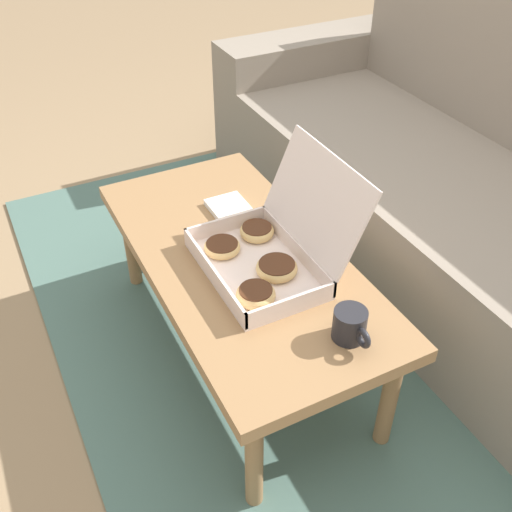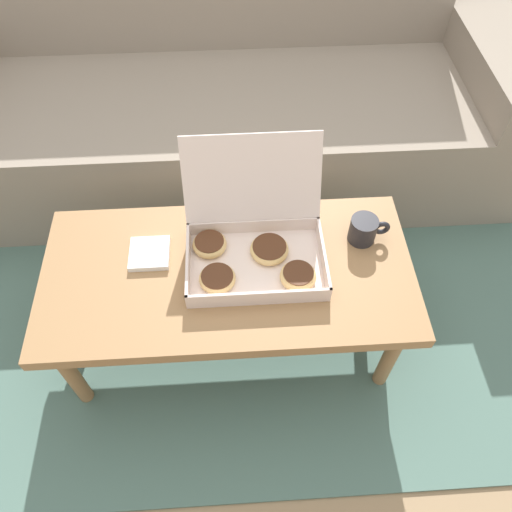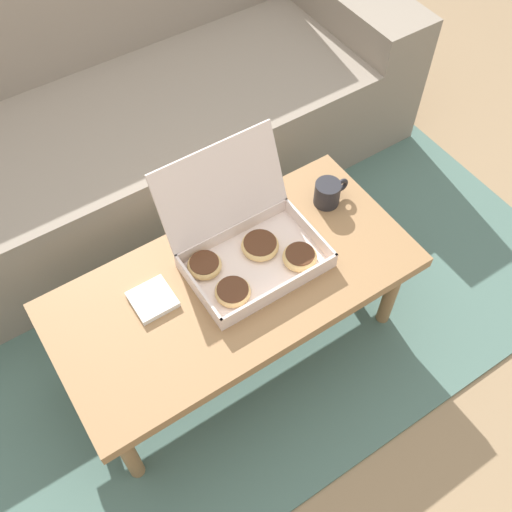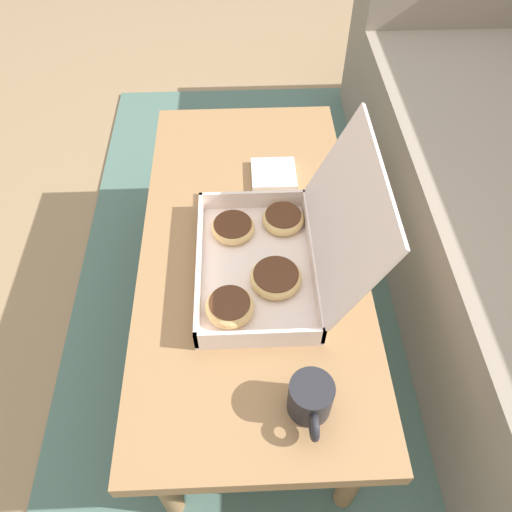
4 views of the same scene
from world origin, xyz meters
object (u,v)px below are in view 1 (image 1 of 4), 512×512
object	(u,v)px
couch	(479,200)
coffee_mug	(350,325)
coffee_table	(240,266)
pastry_box	(267,250)

from	to	relation	value
couch	coffee_mug	distance (m)	0.91
coffee_table	coffee_mug	bearing A→B (deg)	12.84
couch	coffee_table	size ratio (longest dim) A/B	2.19
coffee_table	coffee_mug	world-z (taller)	coffee_mug
couch	coffee_mug	xyz separation A→B (m)	(0.40, -0.81, 0.13)
coffee_table	pastry_box	size ratio (longest dim) A/B	2.73
pastry_box	coffee_mug	bearing A→B (deg)	8.11
pastry_box	coffee_mug	size ratio (longest dim) A/B	3.26
coffee_table	coffee_mug	size ratio (longest dim) A/B	8.89
coffee_mug	pastry_box	bearing A→B (deg)	-171.89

